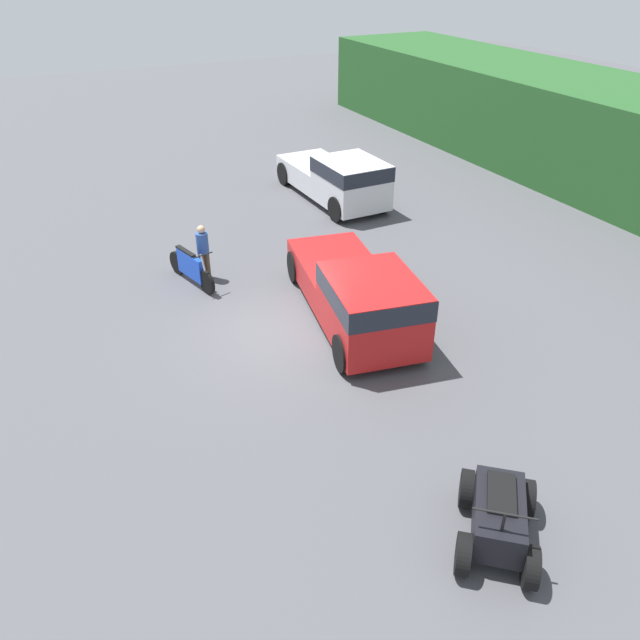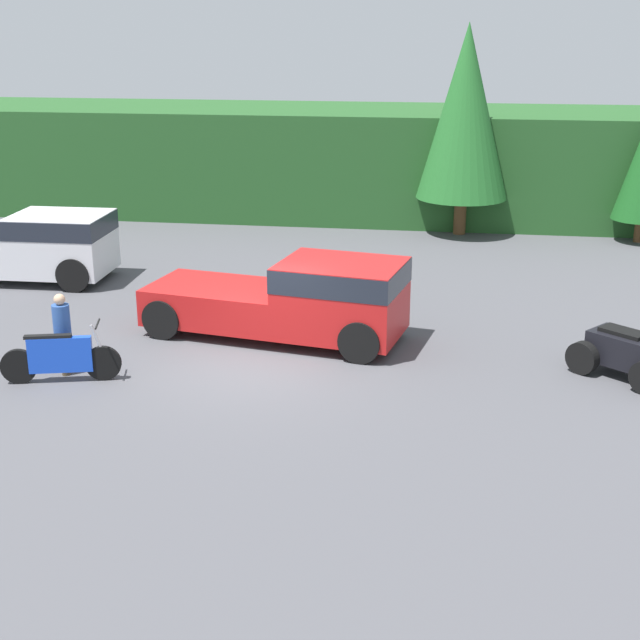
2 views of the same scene
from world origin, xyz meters
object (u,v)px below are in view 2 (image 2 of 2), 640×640
at_px(dirt_bike, 61,358).
at_px(quad_atv, 628,354).
at_px(pickup_truck_red, 300,297).
at_px(pickup_truck_second, 29,245).
at_px(rider_person, 62,331).

relative_size(dirt_bike, quad_atv, 0.95).
distance_m(pickup_truck_red, pickup_truck_second, 8.87).
relative_size(pickup_truck_red, dirt_bike, 2.66).
relative_size(dirt_bike, rider_person, 1.36).
bearing_deg(quad_atv, pickup_truck_second, -158.47).
bearing_deg(pickup_truck_second, rider_person, -60.65).
distance_m(pickup_truck_red, rider_person, 5.08).
height_order(dirt_bike, quad_atv, quad_atv).
height_order(quad_atv, rider_person, rider_person).
height_order(pickup_truck_second, quad_atv, pickup_truck_second).
distance_m(dirt_bike, quad_atv, 11.15).
relative_size(pickup_truck_red, rider_person, 3.62).
bearing_deg(pickup_truck_second, dirt_bike, -61.54).
bearing_deg(quad_atv, rider_person, -132.74).
distance_m(quad_atv, rider_person, 11.21).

